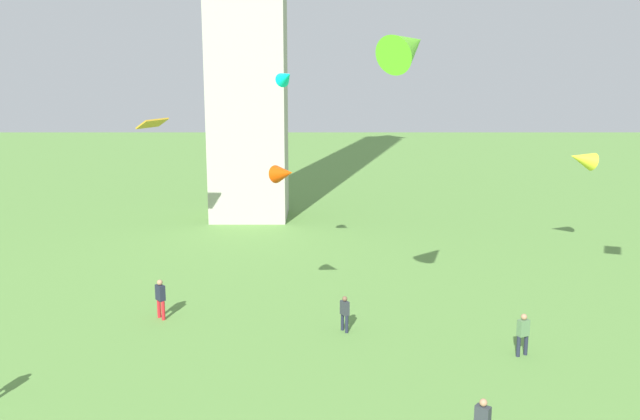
{
  "coord_description": "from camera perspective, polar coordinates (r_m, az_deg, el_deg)",
  "views": [
    {
      "loc": [
        0.33,
        -8.59,
        10.67
      ],
      "look_at": [
        0.31,
        14.52,
        6.01
      ],
      "focal_mm": 37.47,
      "sensor_mm": 36.0,
      "label": 1
    }
  ],
  "objects": [
    {
      "name": "kite_flying_0",
      "position": [
        24.5,
        7.53,
        13.62
      ],
      "size": [
        2.56,
        2.74,
        1.98
      ],
      "rotation": [
        0.0,
        0.0,
        2.5
      ],
      "color": "#59BE22"
    },
    {
      "name": "kite_flying_2",
      "position": [
        41.0,
        -14.08,
        7.19
      ],
      "size": [
        1.87,
        1.99,
        0.65
      ],
      "rotation": [
        0.0,
        0.0,
        0.9
      ],
      "color": "#BD8D23"
    },
    {
      "name": "kite_flying_5",
      "position": [
        41.66,
        21.51,
        4.09
      ],
      "size": [
        1.93,
        1.44,
        1.43
      ],
      "rotation": [
        0.0,
        0.0,
        4.94
      ],
      "color": "gold"
    },
    {
      "name": "person_3",
      "position": [
        28.54,
        2.17,
        -8.66
      ],
      "size": [
        0.41,
        0.47,
        1.57
      ],
      "rotation": [
        0.0,
        0.0,
        5.24
      ],
      "color": "#1E2333",
      "rests_on": "ground_plane"
    },
    {
      "name": "kite_flying_4",
      "position": [
        28.05,
        -3.05,
        3.14
      ],
      "size": [
        1.38,
        1.39,
        0.94
      ],
      "rotation": [
        0.0,
        0.0,
        0.77
      ],
      "color": "#E43F05"
    },
    {
      "name": "person_2",
      "position": [
        27.31,
        16.99,
        -9.95
      ],
      "size": [
        0.51,
        0.42,
        1.7
      ],
      "rotation": [
        0.0,
        0.0,
        3.58
      ],
      "color": "#1E2333",
      "rests_on": "ground_plane"
    },
    {
      "name": "kite_flying_3",
      "position": [
        33.15,
        -2.87,
        11.27
      ],
      "size": [
        1.17,
        1.38,
        0.99
      ],
      "rotation": [
        0.0,
        0.0,
        0.45
      ],
      "color": "#06DADA"
    },
    {
      "name": "person_0",
      "position": [
        30.75,
        -13.42,
        -7.21
      ],
      "size": [
        0.51,
        0.53,
        1.81
      ],
      "rotation": [
        0.0,
        0.0,
        2.28
      ],
      "color": "red",
      "rests_on": "ground_plane"
    }
  ]
}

